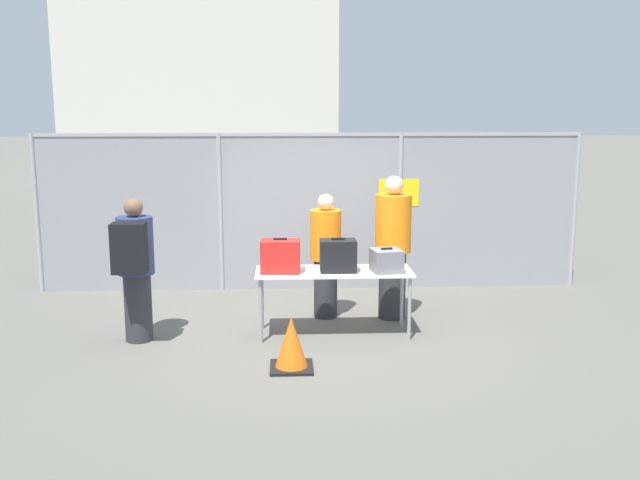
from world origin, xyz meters
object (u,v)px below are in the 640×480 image
object	(u,v)px
suitcase_red	(280,256)
traveler_hooded	(135,264)
security_worker_near	(326,254)
traffic_cone	(291,345)
inspection_table	(334,276)
suitcase_black	(338,256)
utility_trailer	(375,242)
suitcase_grey	(387,261)
security_worker_far	(393,245)

from	to	relation	value
suitcase_red	traveler_hooded	size ratio (longest dim) A/B	0.28
security_worker_near	traffic_cone	world-z (taller)	security_worker_near
inspection_table	suitcase_black	distance (m)	0.26
inspection_table	traveler_hooded	distance (m)	2.32
security_worker_near	traffic_cone	xyz separation A→B (m)	(-0.47, -1.87, -0.58)
suitcase_red	security_worker_near	world-z (taller)	security_worker_near
utility_trailer	suitcase_red	bearing A→B (deg)	-111.96
suitcase_grey	security_worker_near	distance (m)	1.07
suitcase_red	traffic_cone	size ratio (longest dim) A/B	0.83
suitcase_grey	suitcase_black	bearing A→B (deg)	174.56
suitcase_grey	utility_trailer	xyz separation A→B (m)	(0.39, 4.12, -0.56)
suitcase_black	traffic_cone	bearing A→B (deg)	-117.43
traffic_cone	suitcase_red	bearing A→B (deg)	95.95
suitcase_red	security_worker_far	size ratio (longest dim) A/B	0.25
security_worker_near	inspection_table	bearing A→B (deg)	94.85
security_worker_far	utility_trailer	world-z (taller)	security_worker_far
suitcase_red	traffic_cone	distance (m)	1.31
inspection_table	security_worker_near	world-z (taller)	security_worker_near
inspection_table	utility_trailer	distance (m)	4.17
utility_trailer	traffic_cone	xyz separation A→B (m)	(-1.53, -5.17, -0.10)
suitcase_red	security_worker_near	distance (m)	0.99
suitcase_red	security_worker_far	bearing A→B (deg)	26.17
traveler_hooded	traffic_cone	size ratio (longest dim) A/B	3.00
security_worker_far	traffic_cone	xyz separation A→B (m)	(-1.33, -1.79, -0.70)
suitcase_black	security_worker_far	bearing A→B (deg)	42.63
suitcase_black	suitcase_grey	xyz separation A→B (m)	(0.57, -0.05, -0.06)
security_worker_near	utility_trailer	xyz separation A→B (m)	(1.07, 3.29, -0.48)
inspection_table	suitcase_red	size ratio (longest dim) A/B	3.97
utility_trailer	security_worker_far	bearing A→B (deg)	-93.47
suitcase_black	traffic_cone	xyz separation A→B (m)	(-0.57, -1.10, -0.72)
utility_trailer	traffic_cone	size ratio (longest dim) A/B	6.10
suitcase_black	suitcase_grey	world-z (taller)	suitcase_black
traffic_cone	suitcase_grey	bearing A→B (deg)	42.47
suitcase_grey	inspection_table	bearing A→B (deg)	170.95
inspection_table	suitcase_black	size ratio (longest dim) A/B	4.36
inspection_table	suitcase_black	xyz separation A→B (m)	(0.05, -0.04, 0.26)
inspection_table	utility_trailer	bearing A→B (deg)	75.94
suitcase_red	security_worker_near	size ratio (longest dim) A/B	0.29
traveler_hooded	utility_trailer	size ratio (longest dim) A/B	0.49
suitcase_black	traveler_hooded	bearing A→B (deg)	-176.88
inspection_table	security_worker_far	distance (m)	1.06
suitcase_grey	suitcase_red	bearing A→B (deg)	177.97
suitcase_grey	security_worker_far	distance (m)	0.78
traveler_hooded	suitcase_grey	bearing A→B (deg)	8.52
inspection_table	traveler_hooded	world-z (taller)	traveler_hooded
suitcase_black	security_worker_far	size ratio (longest dim) A/B	0.23
inspection_table	suitcase_grey	world-z (taller)	suitcase_grey
traffic_cone	utility_trailer	bearing A→B (deg)	73.48
security_worker_far	suitcase_grey	bearing A→B (deg)	52.63
suitcase_red	suitcase_black	size ratio (longest dim) A/B	1.10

